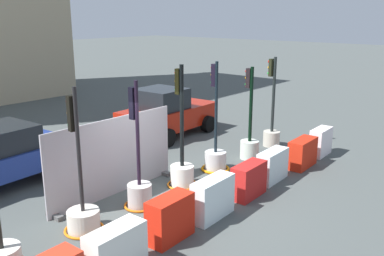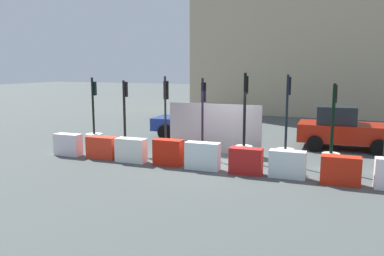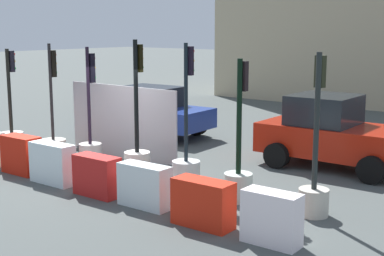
# 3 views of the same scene
# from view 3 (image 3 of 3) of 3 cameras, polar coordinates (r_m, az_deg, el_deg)

# --- Properties ---
(ground_plane) EXTENTS (120.00, 120.00, 0.00)m
(ground_plane) POSITION_cam_3_polar(r_m,az_deg,el_deg) (13.74, -9.65, -4.50)
(ground_plane) COLOR #474D4C
(traffic_light_1) EXTENTS (0.90, 0.90, 2.86)m
(traffic_light_1) POSITION_cam_3_polar(r_m,az_deg,el_deg) (17.02, -17.92, -0.50)
(traffic_light_1) COLOR silver
(traffic_light_1) RESTS_ON ground_plane
(traffic_light_2) EXTENTS (0.83, 0.83, 3.04)m
(traffic_light_2) POSITION_cam_3_polar(r_m,az_deg,el_deg) (15.63, -13.97, -1.18)
(traffic_light_2) COLOR beige
(traffic_light_2) RESTS_ON ground_plane
(traffic_light_3) EXTENTS (0.76, 0.76, 2.99)m
(traffic_light_3) POSITION_cam_3_polar(r_m,az_deg,el_deg) (14.40, -10.33, -1.72)
(traffic_light_3) COLOR #B3ABA8
(traffic_light_3) RESTS_ON ground_plane
(traffic_light_4) EXTENTS (0.81, 0.81, 3.19)m
(traffic_light_4) POSITION_cam_3_polar(r_m,az_deg,el_deg) (13.30, -5.61, -2.56)
(traffic_light_4) COLOR silver
(traffic_light_4) RESTS_ON ground_plane
(traffic_light_5) EXTENTS (0.83, 0.83, 3.14)m
(traffic_light_5) POSITION_cam_3_polar(r_m,az_deg,el_deg) (12.37, -0.59, -3.87)
(traffic_light_5) COLOR #BDBCBA
(traffic_light_5) RESTS_ON ground_plane
(traffic_light_6) EXTENTS (0.58, 0.58, 2.87)m
(traffic_light_6) POSITION_cam_3_polar(r_m,az_deg,el_deg) (11.31, 4.78, -4.56)
(traffic_light_6) COLOR beige
(traffic_light_6) RESTS_ON ground_plane
(traffic_light_7) EXTENTS (0.57, 0.57, 3.04)m
(traffic_light_7) POSITION_cam_3_polar(r_m,az_deg,el_deg) (10.63, 12.39, -5.40)
(traffic_light_7) COLOR #B7B1A2
(traffic_light_7) RESTS_ON ground_plane
(construction_barrier_3) EXTENTS (1.03, 0.49, 0.91)m
(construction_barrier_3) POSITION_cam_3_polar(r_m,az_deg,el_deg) (13.99, -17.05, -2.62)
(construction_barrier_3) COLOR red
(construction_barrier_3) RESTS_ON ground_plane
(construction_barrier_4) EXTENTS (1.17, 0.45, 0.92)m
(construction_barrier_4) POSITION_cam_3_polar(r_m,az_deg,el_deg) (12.91, -14.06, -3.53)
(construction_barrier_4) COLOR white
(construction_barrier_4) RESTS_ON ground_plane
(construction_barrier_5) EXTENTS (1.06, 0.47, 0.85)m
(construction_barrier_5) POSITION_cam_3_polar(r_m,az_deg,el_deg) (11.80, -9.68, -4.84)
(construction_barrier_5) COLOR red
(construction_barrier_5) RESTS_ON ground_plane
(construction_barrier_6) EXTENTS (1.12, 0.44, 0.85)m
(construction_barrier_6) POSITION_cam_3_polar(r_m,az_deg,el_deg) (10.95, -4.88, -5.91)
(construction_barrier_6) COLOR silver
(construction_barrier_6) RESTS_ON ground_plane
(construction_barrier_7) EXTENTS (1.13, 0.50, 0.84)m
(construction_barrier_7) POSITION_cam_3_polar(r_m,az_deg,el_deg) (9.90, 1.13, -7.70)
(construction_barrier_7) COLOR red
(construction_barrier_7) RESTS_ON ground_plane
(construction_barrier_8) EXTENTS (0.97, 0.43, 0.88)m
(construction_barrier_8) POSITION_cam_3_polar(r_m,az_deg,el_deg) (9.19, 8.13, -9.11)
(construction_barrier_8) COLOR white
(construction_barrier_8) RESTS_ON ground_plane
(car_blue_estate) EXTENTS (4.43, 2.39, 1.59)m
(car_blue_estate) POSITION_cam_3_polar(r_m,az_deg,el_deg) (18.06, -4.63, 1.73)
(car_blue_estate) COLOR navy
(car_blue_estate) RESTS_ON ground_plane
(car_red_compact) EXTENTS (3.91, 2.32, 1.79)m
(car_red_compact) POSITION_cam_3_polar(r_m,az_deg,el_deg) (14.37, 14.38, -0.57)
(car_red_compact) COLOR #A61A0B
(car_red_compact) RESTS_ON ground_plane
(site_fence_panel) EXTENTS (3.85, 0.50, 1.96)m
(site_fence_panel) POSITION_cam_3_polar(r_m,az_deg,el_deg) (14.91, -7.20, 0.40)
(site_fence_panel) COLOR #A19DA3
(site_fence_panel) RESTS_ON ground_plane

